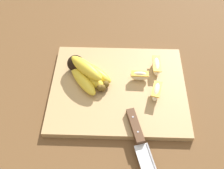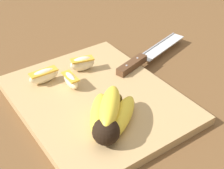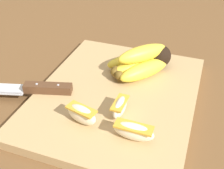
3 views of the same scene
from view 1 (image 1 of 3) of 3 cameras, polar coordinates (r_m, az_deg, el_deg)
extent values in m
plane|color=brown|center=(0.78, 2.67, -2.51)|extent=(6.00, 6.00, 0.00)
cube|color=tan|center=(0.78, 1.36, -0.89)|extent=(0.40, 0.32, 0.02)
sphere|color=black|center=(0.80, -7.90, 4.54)|extent=(0.05, 0.05, 0.05)
ellipsoid|color=yellow|center=(0.77, -6.35, 1.06)|extent=(0.11, 0.13, 0.04)
sphere|color=brown|center=(0.75, -2.67, -0.89)|extent=(0.02, 0.02, 0.02)
ellipsoid|color=yellow|center=(0.78, -5.18, 1.93)|extent=(0.12, 0.12, 0.04)
sphere|color=brown|center=(0.75, -2.11, -0.55)|extent=(0.02, 0.02, 0.02)
ellipsoid|color=yellow|center=(0.79, -4.04, 2.78)|extent=(0.13, 0.11, 0.04)
sphere|color=brown|center=(0.76, -1.36, 0.08)|extent=(0.02, 0.02, 0.02)
ellipsoid|color=yellow|center=(0.76, -5.67, 3.59)|extent=(0.12, 0.11, 0.04)
cube|color=#51331E|center=(0.70, 5.04, -8.97)|extent=(0.05, 0.10, 0.02)
cylinder|color=#B2B2B7|center=(0.70, 4.56, -7.03)|extent=(0.00, 0.01, 0.00)
cylinder|color=#B2B2B7|center=(0.68, 5.66, -10.20)|extent=(0.01, 0.01, 0.00)
ellipsoid|color=#F4E5C1|center=(0.78, 6.03, 1.84)|extent=(0.06, 0.02, 0.03)
cube|color=gold|center=(0.78, 6.10, 2.35)|extent=(0.05, 0.02, 0.00)
ellipsoid|color=#F4E5C1|center=(0.82, 9.60, 3.99)|extent=(0.02, 0.07, 0.03)
cube|color=gold|center=(0.81, 9.70, 4.51)|extent=(0.02, 0.07, 0.00)
ellipsoid|color=#F4E5C1|center=(0.75, 9.58, -1.54)|extent=(0.04, 0.06, 0.04)
cube|color=gold|center=(0.74, 9.71, -0.98)|extent=(0.04, 0.06, 0.00)
camera|label=2|loc=(0.92, -36.38, 33.29)|focal=51.79mm
camera|label=3|loc=(0.81, 39.62, 23.51)|focal=45.83mm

